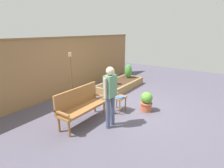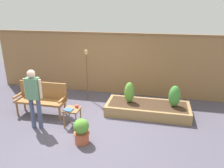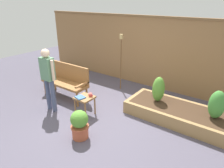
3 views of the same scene
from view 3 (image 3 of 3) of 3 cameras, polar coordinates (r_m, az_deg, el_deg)
ground_plane at (r=4.76m, az=-4.92°, el=-10.16°), size 14.00×14.00×0.00m
fence_back at (r=6.35m, az=10.38°, el=8.93°), size 8.40×0.14×2.16m
garden_bench at (r=5.76m, az=-12.72°, el=1.56°), size 1.44×0.48×0.94m
side_table at (r=4.79m, az=-7.73°, el=-4.53°), size 0.40×0.40×0.48m
cup_on_table at (r=4.75m, az=-6.13°, el=-3.07°), size 0.12×0.09×0.08m
book_on_table at (r=4.73m, az=-9.01°, el=-3.71°), size 0.25×0.23×0.03m
potted_boxwood at (r=4.10m, az=-9.15°, el=-11.15°), size 0.36×0.36×0.60m
raised_planter_bed at (r=4.95m, az=18.31°, el=-7.94°), size 2.40×1.00×0.30m
shrub_near_bench at (r=4.92m, az=13.01°, el=-1.47°), size 0.29×0.29×0.62m
shrub_far_corner at (r=4.64m, az=27.57°, el=-5.22°), size 0.32×0.32×0.61m
tiki_torch at (r=5.95m, az=2.57°, el=8.91°), size 0.10×0.10×1.68m
person_by_bench at (r=4.99m, az=-17.66°, el=2.41°), size 0.47×0.20×1.56m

